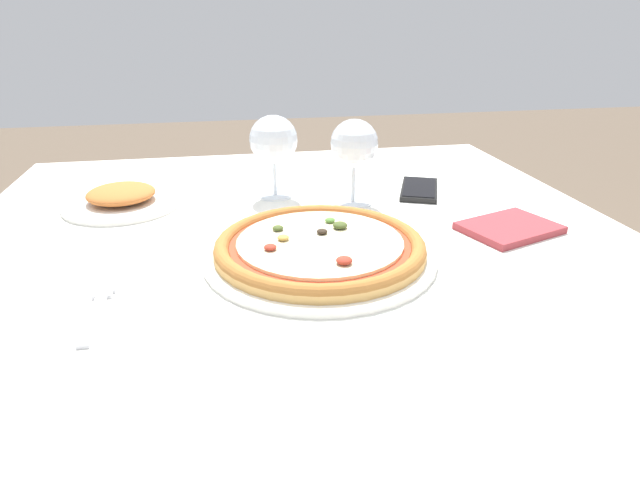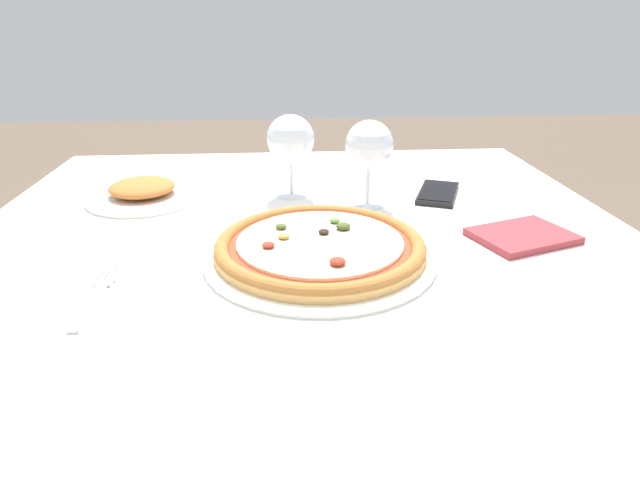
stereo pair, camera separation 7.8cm
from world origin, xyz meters
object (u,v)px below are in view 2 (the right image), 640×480
Objects in this scene: pizza_plate at (320,248)px; side_plate at (143,192)px; wine_glass_far_left at (291,140)px; dining_table at (306,293)px; cell_phone at (438,193)px; wine_glass_far_right at (369,146)px; fork at (97,294)px.

pizza_plate is 1.60× the size of side_plate.
dining_table is at bearing -86.54° from wine_glass_far_left.
pizza_plate is at bearing -68.39° from dining_table.
side_plate is at bearing 178.10° from cell_phone.
wine_glass_far_right is 0.99× the size of cell_phone.
pizza_plate is (0.02, -0.05, 0.10)m from dining_table.
wine_glass_far_left is 1.00× the size of wine_glass_far_right.
side_plate is at bearing 171.87° from wine_glass_far_right.
wine_glass_far_left and wine_glass_far_right have the same top height.
wine_glass_far_left reaches higher than pizza_plate.
wine_glass_far_right is at bearing 65.41° from pizza_plate.
pizza_plate is at bearing -132.83° from cell_phone.
fork is 1.06× the size of cell_phone.
wine_glass_far_left is at bearing 1.15° from side_plate.
fork is 0.48m from wine_glass_far_left.
pizza_plate is 2.15× the size of wine_glass_far_right.
wine_glass_far_right is (0.40, 0.32, 0.11)m from fork.
pizza_plate reaches higher than fork.
wine_glass_far_right reaches higher than fork.
wine_glass_far_left reaches higher than side_plate.
dining_table is at bearing -140.39° from cell_phone.
wine_glass_far_left is (-0.02, 0.25, 0.19)m from dining_table.
wine_glass_far_left is at bearing 154.55° from wine_glass_far_right.
dining_table is 0.30m from wine_glass_far_right.
side_plate is at bearing 137.62° from pizza_plate.
pizza_plate is 0.31m from fork.
wine_glass_far_left is 0.16m from wine_glass_far_right.
wine_glass_far_right reaches higher than dining_table.
side_plate reaches higher than cell_phone.
cell_phone is at bearing -4.92° from wine_glass_far_left.
pizza_plate is 0.27m from wine_glass_far_right.
dining_table is 0.32m from wine_glass_far_left.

